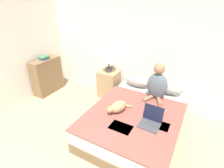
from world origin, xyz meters
TOP-DOWN VIEW (x-y plane):
  - wall_back at (0.00, 3.06)m, footprint 5.78×0.05m
  - wall_side at (-2.41, 1.52)m, footprint 0.05×4.04m
  - bed at (0.25, 2.00)m, footprint 1.46×1.99m
  - pillow_near at (-0.07, 2.82)m, footprint 0.56×0.29m
  - pillow_far at (0.57, 2.82)m, footprint 0.56×0.29m
  - person_sitting at (0.41, 2.52)m, footprint 0.38×0.37m
  - cat_tabby at (-0.02, 1.78)m, footprint 0.31×0.45m
  - laptop_open at (0.56, 1.74)m, footprint 0.31×0.31m
  - nightstand at (-0.78, 2.80)m, footprint 0.44×0.40m
  - table_lamp at (-0.77, 2.80)m, footprint 0.30×0.30m
  - bookshelf at (-2.21, 2.28)m, footprint 0.29×0.74m
  - book_stack_top at (-2.21, 2.28)m, footprint 0.17×0.22m

SIDE VIEW (x-z plane):
  - bed at x=0.25m, z-range 0.00..0.44m
  - nightstand at x=-0.78m, z-range 0.00..0.64m
  - bookshelf at x=-2.21m, z-range 0.00..0.85m
  - laptop_open at x=0.56m, z-range 0.37..0.63m
  - cat_tabby at x=-0.02m, z-range 0.45..0.63m
  - pillow_near at x=-0.07m, z-range 0.45..0.67m
  - pillow_far at x=0.57m, z-range 0.45..0.67m
  - person_sitting at x=0.41m, z-range 0.40..1.09m
  - book_stack_top at x=-2.21m, z-range 0.85..0.93m
  - table_lamp at x=-0.77m, z-range 0.73..1.18m
  - wall_back at x=0.00m, z-range 0.00..2.55m
  - wall_side at x=-2.41m, z-range 0.00..2.55m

